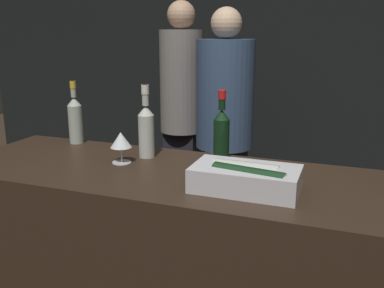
{
  "coord_description": "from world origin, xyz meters",
  "views": [
    {
      "loc": [
        0.6,
        -1.24,
        1.62
      ],
      "look_at": [
        0.0,
        0.37,
        1.17
      ],
      "focal_mm": 40.0,
      "sensor_mm": 36.0,
      "label": 1
    }
  ],
  "objects_px": {
    "ice_bin_with_bottles": "(246,178)",
    "red_wine_bottle_burgundy": "(221,132)",
    "person_blond_tee": "(224,124)",
    "white_wine_bottle": "(146,128)",
    "rose_wine_bottle": "(75,118)",
    "wine_glass": "(121,141)",
    "person_in_hoodie": "(182,108)"
  },
  "relations": [
    {
      "from": "white_wine_bottle",
      "to": "person_in_hoodie",
      "type": "height_order",
      "value": "person_in_hoodie"
    },
    {
      "from": "wine_glass",
      "to": "rose_wine_bottle",
      "type": "bearing_deg",
      "value": 149.99
    },
    {
      "from": "white_wine_bottle",
      "to": "person_in_hoodie",
      "type": "distance_m",
      "value": 1.37
    },
    {
      "from": "person_in_hoodie",
      "to": "ice_bin_with_bottles",
      "type": "bearing_deg",
      "value": -76.78
    },
    {
      "from": "person_blond_tee",
      "to": "person_in_hoodie",
      "type": "bearing_deg",
      "value": -113.72
    },
    {
      "from": "rose_wine_bottle",
      "to": "person_blond_tee",
      "type": "xyz_separation_m",
      "value": [
        0.52,
        1.01,
        -0.19
      ]
    },
    {
      "from": "ice_bin_with_bottles",
      "to": "wine_glass",
      "type": "height_order",
      "value": "wine_glass"
    },
    {
      "from": "ice_bin_with_bottles",
      "to": "person_in_hoodie",
      "type": "xyz_separation_m",
      "value": [
        -0.89,
        1.59,
        -0.06
      ]
    },
    {
      "from": "wine_glass",
      "to": "white_wine_bottle",
      "type": "height_order",
      "value": "white_wine_bottle"
    },
    {
      "from": "rose_wine_bottle",
      "to": "person_in_hoodie",
      "type": "relative_size",
      "value": 0.18
    },
    {
      "from": "red_wine_bottle_burgundy",
      "to": "rose_wine_bottle",
      "type": "xyz_separation_m",
      "value": [
        -0.81,
        0.03,
        0.0
      ]
    },
    {
      "from": "wine_glass",
      "to": "ice_bin_with_bottles",
      "type": "bearing_deg",
      "value": -13.47
    },
    {
      "from": "wine_glass",
      "to": "person_blond_tee",
      "type": "bearing_deg",
      "value": 84.45
    },
    {
      "from": "wine_glass",
      "to": "red_wine_bottle_burgundy",
      "type": "distance_m",
      "value": 0.45
    },
    {
      "from": "ice_bin_with_bottles",
      "to": "wine_glass",
      "type": "bearing_deg",
      "value": 166.53
    },
    {
      "from": "white_wine_bottle",
      "to": "rose_wine_bottle",
      "type": "relative_size",
      "value": 1.04
    },
    {
      "from": "wine_glass",
      "to": "person_in_hoodie",
      "type": "xyz_separation_m",
      "value": [
        -0.29,
        1.45,
        -0.11
      ]
    },
    {
      "from": "ice_bin_with_bottles",
      "to": "red_wine_bottle_burgundy",
      "type": "xyz_separation_m",
      "value": [
        -0.2,
        0.34,
        0.08
      ]
    },
    {
      "from": "wine_glass",
      "to": "red_wine_bottle_burgundy",
      "type": "relative_size",
      "value": 0.44
    },
    {
      "from": "ice_bin_with_bottles",
      "to": "person_blond_tee",
      "type": "distance_m",
      "value": 1.47
    },
    {
      "from": "ice_bin_with_bottles",
      "to": "rose_wine_bottle",
      "type": "distance_m",
      "value": 1.08
    },
    {
      "from": "red_wine_bottle_burgundy",
      "to": "person_in_hoodie",
      "type": "distance_m",
      "value": 1.43
    },
    {
      "from": "wine_glass",
      "to": "person_blond_tee",
      "type": "distance_m",
      "value": 1.26
    },
    {
      "from": "white_wine_bottle",
      "to": "rose_wine_bottle",
      "type": "height_order",
      "value": "white_wine_bottle"
    },
    {
      "from": "rose_wine_bottle",
      "to": "person_in_hoodie",
      "type": "height_order",
      "value": "person_in_hoodie"
    },
    {
      "from": "rose_wine_bottle",
      "to": "person_in_hoodie",
      "type": "bearing_deg",
      "value": 84.54
    },
    {
      "from": "ice_bin_with_bottles",
      "to": "rose_wine_bottle",
      "type": "bearing_deg",
      "value": 159.46
    },
    {
      "from": "ice_bin_with_bottles",
      "to": "person_in_hoodie",
      "type": "bearing_deg",
      "value": 119.18
    },
    {
      "from": "red_wine_bottle_burgundy",
      "to": "person_blond_tee",
      "type": "xyz_separation_m",
      "value": [
        -0.28,
        1.04,
        -0.19
      ]
    },
    {
      "from": "person_blond_tee",
      "to": "wine_glass",
      "type": "bearing_deg",
      "value": -2.45
    },
    {
      "from": "person_in_hoodie",
      "to": "person_blond_tee",
      "type": "bearing_deg",
      "value": -42.77
    },
    {
      "from": "person_blond_tee",
      "to": "white_wine_bottle",
      "type": "bearing_deg",
      "value": 0.18
    }
  ]
}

